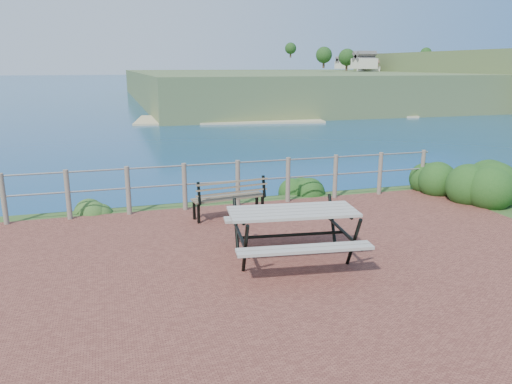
{
  "coord_description": "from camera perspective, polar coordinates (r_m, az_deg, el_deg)",
  "views": [
    {
      "loc": [
        -2.61,
        -6.78,
        3.0
      ],
      "look_at": [
        -0.1,
        1.63,
        0.75
      ],
      "focal_mm": 35.0,
      "sensor_mm": 36.0,
      "label": 1
    }
  ],
  "objects": [
    {
      "name": "ground",
      "position": [
        7.86,
        4.17,
        -8.1
      ],
      "size": [
        10.0,
        7.0,
        0.12
      ],
      "primitive_type": "cube",
      "color": "brown",
      "rests_on": "ground"
    },
    {
      "name": "shrub_lip_west",
      "position": [
        11.05,
        -17.87,
        -2.1
      ],
      "size": [
        0.68,
        0.68,
        0.38
      ],
      "primitive_type": "ellipsoid",
      "color": "#2B531F",
      "rests_on": "ground"
    },
    {
      "name": "shrub_lip_east",
      "position": [
        12.12,
        5.44,
        -0.03
      ],
      "size": [
        0.83,
        0.83,
        0.59
      ],
      "primitive_type": "ellipsoid",
      "color": "#173E13",
      "rests_on": "ground"
    },
    {
      "name": "shrub_right_edge",
      "position": [
        13.02,
        20.13,
        0.16
      ],
      "size": [
        1.03,
        1.03,
        1.47
      ],
      "primitive_type": "ellipsoid",
      "color": "#173E13",
      "rests_on": "ground"
    },
    {
      "name": "park_bench",
      "position": [
        9.93,
        -3.15,
        0.07
      ],
      "size": [
        1.51,
        0.57,
        0.83
      ],
      "rotation": [
        0.0,
        0.0,
        0.14
      ],
      "color": "brown",
      "rests_on": "ground"
    },
    {
      "name": "safety_railing",
      "position": [
        10.74,
        -2.09,
        1.3
      ],
      "size": [
        9.4,
        0.1,
        1.0
      ],
      "color": "#6B5B4C",
      "rests_on": "ground"
    },
    {
      "name": "shrub_right_front",
      "position": [
        12.16,
        24.5,
        -1.24
      ],
      "size": [
        1.26,
        1.26,
        1.79
      ],
      "primitive_type": "ellipsoid",
      "color": "#173E13",
      "rests_on": "ground"
    },
    {
      "name": "distant_bay",
      "position": [
        273.36,
        23.97,
        12.2
      ],
      "size": [
        290.0,
        232.36,
        24.0
      ],
      "color": "#3B572B",
      "rests_on": "ground"
    },
    {
      "name": "picnic_table",
      "position": [
        7.73,
        4.18,
        -4.33
      ],
      "size": [
        2.03,
        1.68,
        0.82
      ],
      "rotation": [
        0.0,
        0.0,
        -0.12
      ],
      "color": "gray",
      "rests_on": "ground"
    },
    {
      "name": "ocean",
      "position": [
        206.82,
        -16.3,
        12.96
      ],
      "size": [
        1200.0,
        1200.0,
        0.0
      ],
      "primitive_type": "plane",
      "color": "#135574",
      "rests_on": "ground"
    }
  ]
}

